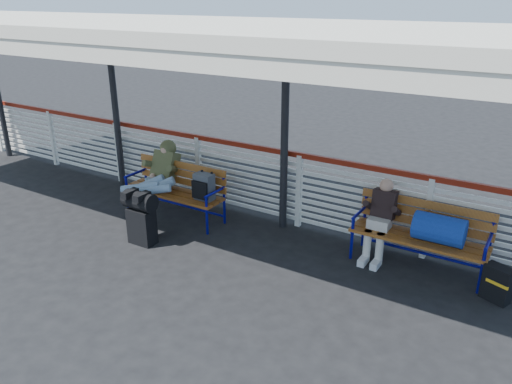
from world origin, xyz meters
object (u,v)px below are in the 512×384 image
Objects in this scene: companion_person at (380,219)px; suitcase_side at (497,284)px; luggage_stack at (141,215)px; bench_left at (184,186)px; bench_right at (431,229)px; traveler_man at (154,181)px.

suitcase_side is (1.60, -0.29, -0.37)m from companion_person.
bench_left is (-0.02, 1.04, 0.13)m from luggage_stack.
suitcase_side is (0.91, -0.30, -0.38)m from bench_right.
companion_person is (3.18, 0.40, 0.01)m from bench_left.
luggage_stack is 0.46× the size of bench_right.
bench_right reaches higher than suitcase_side.
luggage_stack is 0.81m from traveler_man.
luggage_stack is 4.90m from suitcase_side.
companion_person reaches higher than bench_right.
companion_person is (-0.69, -0.00, -0.02)m from bench_right.
traveler_man is 3.55× the size of suitcase_side.
bench_left is at bearing -172.80° from companion_person.
bench_left reaches higher than luggage_stack.
bench_right reaches higher than luggage_stack.
bench_right is 1.03m from suitcase_side.
bench_left is at bearing 90.56° from luggage_stack.
bench_right is at bearing 5.99° from bench_left.
luggage_stack is 3.47m from companion_person.
luggage_stack is at bearing -63.30° from traveler_man.
traveler_man is at bearing -152.71° from suitcase_side.
suitcase_side is at bearing 12.72° from luggage_stack.
companion_person is (3.16, 1.44, 0.14)m from luggage_stack.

